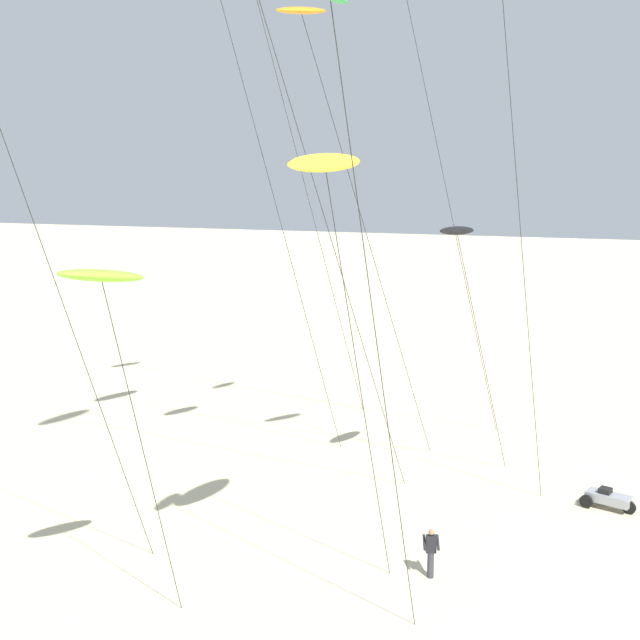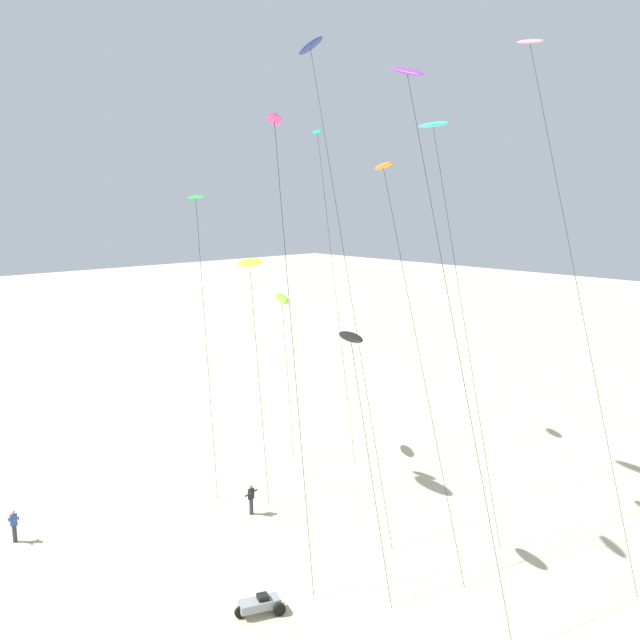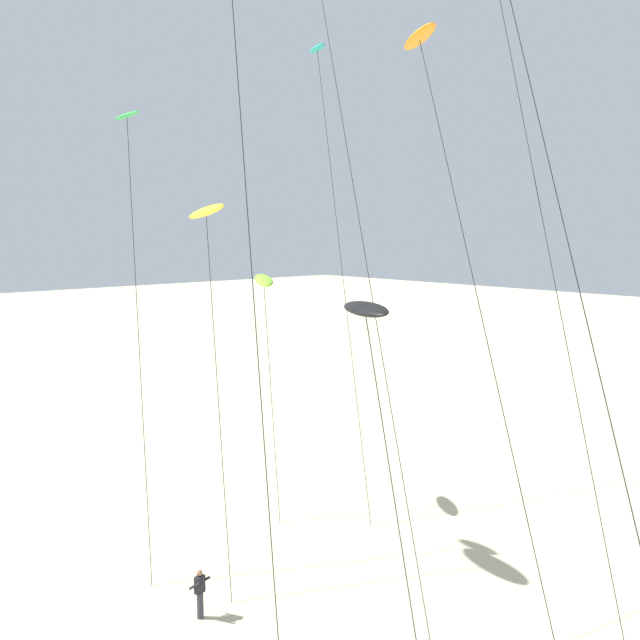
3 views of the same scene
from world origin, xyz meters
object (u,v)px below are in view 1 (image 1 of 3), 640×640
kite_yellow (326,164)px  kite_orange (304,19)px  kite_black (458,233)px  kite_lime (102,278)px  kite_green (333,18)px  kite_flyer_nearest (431,552)px  beach_buggy (607,498)px

kite_yellow → kite_orange: bearing=23.6°
kite_black → kite_yellow: bearing=168.7°
kite_lime → kite_green: (-0.07, -6.37, 6.17)m
kite_orange → kite_flyer_nearest: 18.83m
kite_yellow → kite_green: size_ratio=0.80×
kite_orange → kite_black: size_ratio=1.72×
kite_lime → kite_black: size_ratio=0.98×
kite_flyer_nearest → kite_green: bearing=168.6°
kite_yellow → kite_black: 10.66m
kite_yellow → kite_lime: (-3.29, 5.10, -2.92)m
kite_lime → kite_yellow: bearing=-57.2°
kite_lime → kite_green: kite_green is taller
kite_lime → kite_flyer_nearest: 13.82m
kite_orange → kite_flyer_nearest: bearing=-125.6°
kite_yellow → beach_buggy: kite_yellow is taller
kite_green → kite_black: (13.50, -0.75, -5.87)m
kite_flyer_nearest → beach_buggy: bearing=-35.2°
kite_black → kite_flyer_nearest: size_ratio=6.59×
kite_orange → kite_black: 9.67m
kite_black → beach_buggy: (0.80, -6.03, -10.26)m
kite_orange → beach_buggy: (3.62, -11.25, -17.90)m
kite_green → kite_flyer_nearest: bearing=-11.4°
kite_orange → kite_yellow: 9.43m
beach_buggy → kite_black: bearing=97.5°
kite_lime → beach_buggy: bearing=-42.8°
kite_flyer_nearest → beach_buggy: (7.76, -5.47, -0.46)m
kite_green → kite_black: 14.74m
kite_yellow → kite_flyer_nearest: kite_yellow is taller
kite_green → kite_black: kite_green is taller
kite_green → beach_buggy: kite_green is taller
kite_yellow → kite_green: kite_green is taller
kite_black → beach_buggy: bearing=-82.5°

